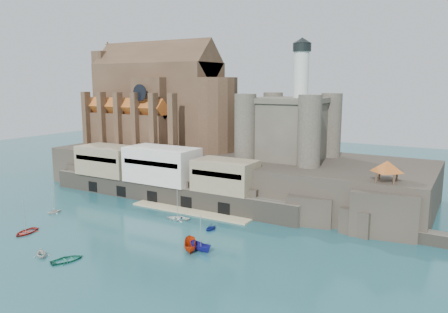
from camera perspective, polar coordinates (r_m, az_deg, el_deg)
ground at (r=86.75m, az=-12.52°, el=-9.89°), size 300.00×300.00×0.00m
promontory at (r=116.25m, az=0.61°, el=-2.12°), size 100.00×36.00×10.00m
quay at (r=108.34m, az=-8.30°, el=-2.48°), size 70.00×12.00×13.05m
church at (r=129.48m, az=-8.11°, el=6.68°), size 47.00×25.93×30.51m
castle_keep at (r=108.72m, az=8.56°, el=4.09°), size 21.20×21.20×29.30m
rock_outcrop at (r=89.89m, az=20.18°, el=-6.88°), size 14.50×10.50×8.70m
pavilion at (r=88.04m, az=20.53°, el=-1.40°), size 6.40×6.40×5.40m
boat_0 at (r=93.47m, az=-24.45°, el=-9.11°), size 3.92×1.86×5.28m
boat_1 at (r=80.75m, az=-22.76°, el=-11.94°), size 3.05×3.46×3.42m
boat_2 at (r=77.27m, az=-3.04°, el=-12.15°), size 2.18×2.15×4.74m
boat_3 at (r=77.38m, az=-19.76°, el=-12.70°), size 3.86×2.40×5.22m
boat_4 at (r=104.65m, az=-21.29°, el=-6.92°), size 3.06×2.30×3.16m
boat_5 at (r=77.65m, az=-4.48°, el=-12.06°), size 2.86×2.87×5.41m
boat_6 at (r=93.93m, az=-6.07°, el=-8.17°), size 1.90×3.83×5.16m
boat_7 at (r=87.11m, az=-1.74°, el=-9.57°), size 2.90×2.01×3.13m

